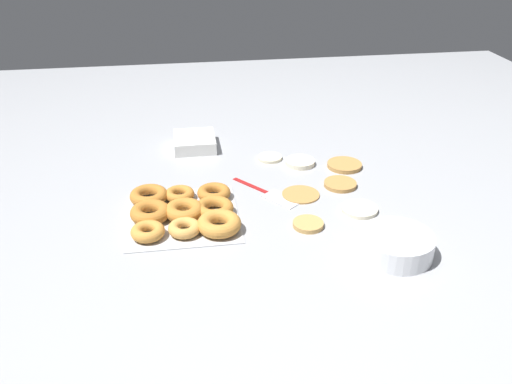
{
  "coord_description": "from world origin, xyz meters",
  "views": [
    {
      "loc": [
        1.37,
        -0.29,
        0.78
      ],
      "look_at": [
        0.04,
        -0.09,
        0.04
      ],
      "focal_mm": 38.0,
      "sensor_mm": 36.0,
      "label": 1
    }
  ],
  "objects_px": {
    "pancake_5": "(308,224)",
    "pancake_1": "(301,194)",
    "pancake_2": "(300,162)",
    "batter_bowl": "(397,245)",
    "pancake_3": "(340,184)",
    "pancake_4": "(344,165)",
    "donut_tray": "(184,211)",
    "spatula": "(275,195)",
    "container_stack": "(195,142)",
    "pancake_6": "(270,158)",
    "pancake_0": "(359,209)"
  },
  "relations": [
    {
      "from": "pancake_5",
      "to": "pancake_6",
      "type": "relative_size",
      "value": 1.03
    },
    {
      "from": "container_stack",
      "to": "pancake_4",
      "type": "bearing_deg",
      "value": 64.16
    },
    {
      "from": "spatula",
      "to": "pancake_0",
      "type": "bearing_deg",
      "value": 22.7
    },
    {
      "from": "container_stack",
      "to": "donut_tray",
      "type": "bearing_deg",
      "value": -6.56
    },
    {
      "from": "spatula",
      "to": "pancake_2",
      "type": "bearing_deg",
      "value": 109.58
    },
    {
      "from": "pancake_1",
      "to": "pancake_5",
      "type": "xyz_separation_m",
      "value": [
        0.17,
        -0.02,
        0.0
      ]
    },
    {
      "from": "container_stack",
      "to": "pancake_6",
      "type": "bearing_deg",
      "value": 61.37
    },
    {
      "from": "pancake_1",
      "to": "pancake_0",
      "type": "bearing_deg",
      "value": 51.58
    },
    {
      "from": "pancake_0",
      "to": "pancake_4",
      "type": "xyz_separation_m",
      "value": [
        -0.28,
        0.04,
        0.0
      ]
    },
    {
      "from": "pancake_2",
      "to": "batter_bowl",
      "type": "relative_size",
      "value": 0.54
    },
    {
      "from": "pancake_2",
      "to": "container_stack",
      "type": "distance_m",
      "value": 0.39
    },
    {
      "from": "pancake_3",
      "to": "batter_bowl",
      "type": "height_order",
      "value": "batter_bowl"
    },
    {
      "from": "pancake_5",
      "to": "pancake_4",
      "type": "bearing_deg",
      "value": 148.92
    },
    {
      "from": "pancake_4",
      "to": "donut_tray",
      "type": "distance_m",
      "value": 0.58
    },
    {
      "from": "pancake_3",
      "to": "pancake_6",
      "type": "bearing_deg",
      "value": -141.09
    },
    {
      "from": "pancake_2",
      "to": "pancake_5",
      "type": "xyz_separation_m",
      "value": [
        0.38,
        -0.06,
        -0.0
      ]
    },
    {
      "from": "pancake_2",
      "to": "batter_bowl",
      "type": "height_order",
      "value": "batter_bowl"
    },
    {
      "from": "pancake_5",
      "to": "pancake_1",
      "type": "bearing_deg",
      "value": 173.74
    },
    {
      "from": "pancake_2",
      "to": "pancake_3",
      "type": "height_order",
      "value": "pancake_2"
    },
    {
      "from": "pancake_3",
      "to": "pancake_1",
      "type": "bearing_deg",
      "value": -73.5
    },
    {
      "from": "pancake_6",
      "to": "container_stack",
      "type": "distance_m",
      "value": 0.28
    },
    {
      "from": "spatula",
      "to": "batter_bowl",
      "type": "bearing_deg",
      "value": -3.27
    },
    {
      "from": "pancake_1",
      "to": "pancake_3",
      "type": "bearing_deg",
      "value": 106.5
    },
    {
      "from": "donut_tray",
      "to": "pancake_5",
      "type": "bearing_deg",
      "value": 73.48
    },
    {
      "from": "batter_bowl",
      "to": "pancake_5",
      "type": "bearing_deg",
      "value": -131.2
    },
    {
      "from": "pancake_5",
      "to": "container_stack",
      "type": "bearing_deg",
      "value": -154.24
    },
    {
      "from": "pancake_1",
      "to": "donut_tray",
      "type": "xyz_separation_m",
      "value": [
        0.07,
        -0.35,
        0.01
      ]
    },
    {
      "from": "pancake_6",
      "to": "spatula",
      "type": "bearing_deg",
      "value": -6.9
    },
    {
      "from": "pancake_4",
      "to": "pancake_1",
      "type": "bearing_deg",
      "value": -48.1
    },
    {
      "from": "donut_tray",
      "to": "container_stack",
      "type": "bearing_deg",
      "value": 173.44
    },
    {
      "from": "pancake_2",
      "to": "pancake_3",
      "type": "xyz_separation_m",
      "value": [
        0.17,
        0.09,
        -0.0
      ]
    },
    {
      "from": "pancake_4",
      "to": "batter_bowl",
      "type": "height_order",
      "value": "batter_bowl"
    },
    {
      "from": "pancake_3",
      "to": "spatula",
      "type": "distance_m",
      "value": 0.21
    },
    {
      "from": "pancake_6",
      "to": "spatula",
      "type": "xyz_separation_m",
      "value": [
        0.26,
        -0.03,
        -0.0
      ]
    },
    {
      "from": "pancake_1",
      "to": "donut_tray",
      "type": "bearing_deg",
      "value": -77.92
    },
    {
      "from": "pancake_4",
      "to": "batter_bowl",
      "type": "xyz_separation_m",
      "value": [
        0.5,
        -0.02,
        0.02
      ]
    },
    {
      "from": "pancake_3",
      "to": "batter_bowl",
      "type": "distance_m",
      "value": 0.37
    },
    {
      "from": "spatula",
      "to": "pancake_1",
      "type": "bearing_deg",
      "value": 46.91
    },
    {
      "from": "pancake_4",
      "to": "pancake_3",
      "type": "bearing_deg",
      "value": -22.2
    },
    {
      "from": "donut_tray",
      "to": "pancake_6",
      "type": "bearing_deg",
      "value": 138.3
    },
    {
      "from": "pancake_3",
      "to": "pancake_4",
      "type": "xyz_separation_m",
      "value": [
        -0.13,
        0.05,
        0.0
      ]
    },
    {
      "from": "pancake_2",
      "to": "spatula",
      "type": "bearing_deg",
      "value": -31.45
    },
    {
      "from": "pancake_2",
      "to": "container_stack",
      "type": "xyz_separation_m",
      "value": [
        -0.19,
        -0.34,
        0.01
      ]
    },
    {
      "from": "pancake_6",
      "to": "batter_bowl",
      "type": "bearing_deg",
      "value": 19.6
    },
    {
      "from": "pancake_0",
      "to": "pancake_4",
      "type": "relative_size",
      "value": 0.91
    },
    {
      "from": "pancake_1",
      "to": "container_stack",
      "type": "distance_m",
      "value": 0.49
    },
    {
      "from": "pancake_4",
      "to": "spatula",
      "type": "xyz_separation_m",
      "value": [
        0.16,
        -0.26,
        -0.0
      ]
    },
    {
      "from": "pancake_3",
      "to": "pancake_5",
      "type": "bearing_deg",
      "value": -35.72
    },
    {
      "from": "pancake_5",
      "to": "batter_bowl",
      "type": "height_order",
      "value": "batter_bowl"
    },
    {
      "from": "pancake_0",
      "to": "container_stack",
      "type": "relative_size",
      "value": 0.65
    }
  ]
}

